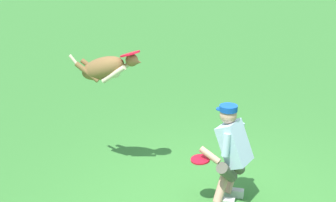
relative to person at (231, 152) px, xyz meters
name	(u,v)px	position (x,y,z in m)	size (l,w,h in m)	color
ground_plane	(206,200)	(0.29, 0.05, -0.70)	(60.00, 60.00, 0.00)	#3B8335
person	(231,152)	(0.00, 0.00, 0.00)	(0.67, 0.66, 1.29)	silver
dog	(106,68)	(1.80, -0.48, 0.82)	(1.06, 0.32, 0.50)	olive
frisbee_flying	(130,54)	(1.44, -0.47, 1.04)	(0.27, 0.27, 0.02)	red
frisbee_held	(200,159)	(0.36, 0.13, -0.09)	(0.24, 0.24, 0.02)	red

